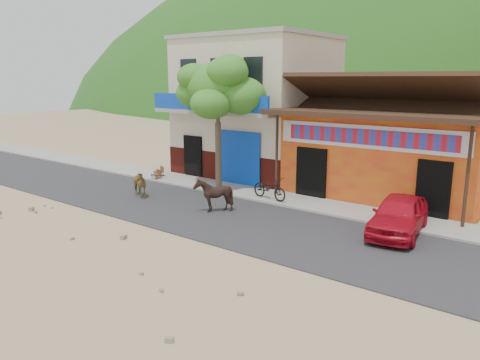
# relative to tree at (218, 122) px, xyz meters

# --- Properties ---
(ground) EXTENTS (120.00, 120.00, 0.00)m
(ground) POSITION_rel_tree_xyz_m (4.60, -5.80, -3.12)
(ground) COLOR #9E825B
(ground) RESTS_ON ground
(road) EXTENTS (60.00, 5.00, 0.04)m
(road) POSITION_rel_tree_xyz_m (4.60, -3.30, -3.10)
(road) COLOR #28282B
(road) RESTS_ON ground
(sidewalk) EXTENTS (60.00, 2.00, 0.12)m
(sidewalk) POSITION_rel_tree_xyz_m (4.60, 0.20, -3.06)
(sidewalk) COLOR gray
(sidewalk) RESTS_ON ground
(dance_club) EXTENTS (8.00, 6.00, 3.60)m
(dance_club) POSITION_rel_tree_xyz_m (6.60, 4.20, -1.32)
(dance_club) COLOR orange
(dance_club) RESTS_ON ground
(cafe_building) EXTENTS (7.00, 6.00, 7.00)m
(cafe_building) POSITION_rel_tree_xyz_m (-0.90, 4.20, 0.38)
(cafe_building) COLOR beige
(cafe_building) RESTS_ON ground
(tree) EXTENTS (3.00, 3.00, 6.00)m
(tree) POSITION_rel_tree_xyz_m (0.00, 0.00, 0.00)
(tree) COLOR #2D721E
(tree) RESTS_ON sidewalk
(cow_tan) EXTENTS (1.51, 1.05, 1.17)m
(cow_tan) POSITION_rel_tree_xyz_m (-1.80, -3.28, -2.50)
(cow_tan) COLOR olive
(cow_tan) RESTS_ON road
(cow_dark) EXTENTS (1.35, 1.24, 1.33)m
(cow_dark) POSITION_rel_tree_xyz_m (2.32, -3.01, -2.42)
(cow_dark) COLOR black
(cow_dark) RESTS_ON road
(red_car) EXTENTS (2.04, 3.94, 1.28)m
(red_car) POSITION_rel_tree_xyz_m (8.82, -1.22, -2.44)
(red_car) COLOR red
(red_car) RESTS_ON road
(scooter) EXTENTS (1.86, 0.90, 0.94)m
(scooter) POSITION_rel_tree_xyz_m (3.10, -0.35, -2.53)
(scooter) COLOR black
(scooter) RESTS_ON sidewalk
(cafe_chair_left) EXTENTS (0.57, 0.57, 0.93)m
(cafe_chair_left) POSITION_rel_tree_xyz_m (-4.08, 0.01, -2.53)
(cafe_chair_left) COLOR #50311A
(cafe_chair_left) RESTS_ON sidewalk
(cafe_chair_right) EXTENTS (0.44, 0.44, 0.84)m
(cafe_chair_right) POSITION_rel_tree_xyz_m (-3.70, -0.50, -2.58)
(cafe_chair_right) COLOR #472B17
(cafe_chair_right) RESTS_ON sidewalk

